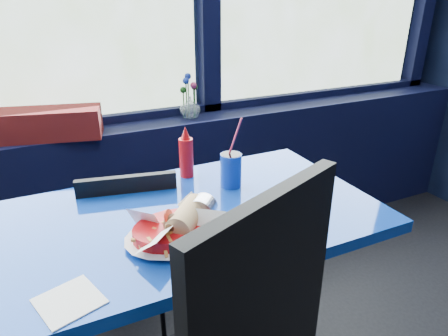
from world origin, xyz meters
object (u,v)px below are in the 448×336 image
(soda_cup, at_px, (231,169))
(planter_box, at_px, (23,125))
(chair_near_back, at_px, (123,245))
(ketchup_bottle, at_px, (186,155))
(food_basket, at_px, (177,228))
(near_table, at_px, (194,258))
(flower_vase, at_px, (190,105))

(soda_cup, bearing_deg, planter_box, 132.43)
(planter_box, distance_m, soda_cup, 0.99)
(chair_near_back, distance_m, ketchup_bottle, 0.46)
(chair_near_back, height_order, ketchup_bottle, ketchup_bottle)
(food_basket, xyz_separation_m, soda_cup, (0.29, 0.24, 0.03))
(near_table, xyz_separation_m, planter_box, (-0.47, 0.85, 0.30))
(near_table, distance_m, chair_near_back, 0.39)
(planter_box, bearing_deg, flower_vase, 14.25)
(soda_cup, bearing_deg, near_table, -148.92)
(near_table, relative_size, chair_near_back, 1.48)
(chair_near_back, relative_size, flower_vase, 3.54)
(food_basket, relative_size, soda_cup, 1.23)
(chair_near_back, height_order, flower_vase, flower_vase)
(near_table, distance_m, soda_cup, 0.34)
(ketchup_bottle, relative_size, soda_cup, 0.77)
(food_basket, distance_m, ketchup_bottle, 0.43)
(near_table, distance_m, flower_vase, 0.96)
(flower_vase, relative_size, food_basket, 0.72)
(chair_near_back, relative_size, ketchup_bottle, 4.06)
(near_table, xyz_separation_m, food_basket, (-0.10, -0.12, 0.22))
(near_table, bearing_deg, food_basket, -127.49)
(near_table, relative_size, flower_vase, 5.23)
(flower_vase, bearing_deg, chair_near_back, -133.92)
(flower_vase, bearing_deg, soda_cup, -99.65)
(near_table, relative_size, food_basket, 3.75)
(soda_cup, bearing_deg, flower_vase, 80.35)
(chair_near_back, relative_size, soda_cup, 3.11)
(planter_box, distance_m, flower_vase, 0.79)
(planter_box, bearing_deg, near_table, -47.24)
(chair_near_back, bearing_deg, near_table, 130.08)
(chair_near_back, distance_m, flower_vase, 0.83)
(planter_box, distance_m, ketchup_bottle, 0.80)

